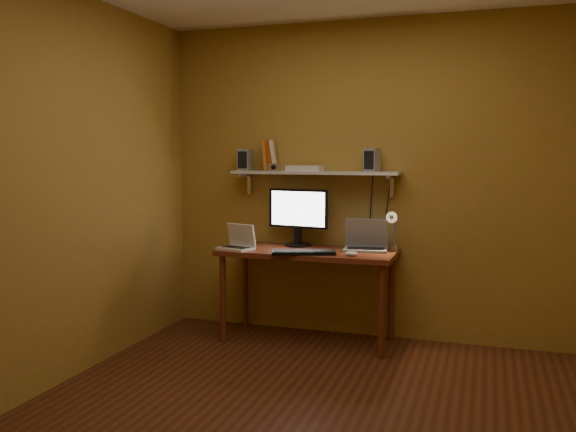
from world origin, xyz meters
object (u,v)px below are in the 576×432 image
(keyboard, at_px, (304,252))
(desk_lamp, at_px, (393,225))
(netbook, at_px, (238,242))
(desk, at_px, (308,260))
(shelf_camera, at_px, (274,167))
(laptop, at_px, (366,242))
(speaker_left, at_px, (245,160))
(speaker_right, at_px, (372,160))
(wall_shelf, at_px, (315,173))
(mouse, at_px, (351,254))
(router, at_px, (305,168))
(monitor, at_px, (298,214))

(keyboard, bearing_deg, desk_lamp, 9.00)
(netbook, height_order, keyboard, netbook)
(desk, relative_size, keyboard, 2.88)
(shelf_camera, bearing_deg, laptop, 0.31)
(netbook, height_order, speaker_left, speaker_left)
(keyboard, relative_size, speaker_right, 2.63)
(desk, relative_size, wall_shelf, 1.00)
(speaker_right, relative_size, shelf_camera, 1.73)
(laptop, relative_size, mouse, 3.69)
(desk, xyz_separation_m, wall_shelf, (0.00, 0.19, 0.69))
(desk, xyz_separation_m, netbook, (-0.54, -0.14, 0.14))
(desk, bearing_deg, keyboard, -82.55)
(shelf_camera, relative_size, router, 0.38)
(netbook, relative_size, mouse, 3.15)
(mouse, xyz_separation_m, speaker_right, (0.07, 0.39, 0.70))
(desk_lamp, distance_m, speaker_left, 1.38)
(mouse, relative_size, desk_lamp, 0.27)
(wall_shelf, bearing_deg, speaker_right, 1.06)
(desk, xyz_separation_m, speaker_left, (-0.62, 0.20, 0.80))
(wall_shelf, height_order, speaker_left, speaker_left)
(wall_shelf, xyz_separation_m, desk_lamp, (0.66, -0.07, -0.40))
(laptop, distance_m, speaker_left, 1.25)
(netbook, relative_size, speaker_left, 1.72)
(netbook, bearing_deg, speaker_right, 36.17)
(speaker_left, bearing_deg, desk, -16.28)
(laptop, xyz_separation_m, router, (-0.53, 0.06, 0.58))
(wall_shelf, bearing_deg, speaker_left, 179.60)
(mouse, height_order, shelf_camera, shelf_camera)
(wall_shelf, relative_size, netbook, 4.47)
(mouse, height_order, speaker_right, speaker_right)
(monitor, height_order, desk_lamp, monitor)
(netbook, xyz_separation_m, speaker_left, (-0.08, 0.34, 0.66))
(laptop, bearing_deg, wall_shelf, 164.96)
(keyboard, height_order, desk_lamp, desk_lamp)
(laptop, relative_size, keyboard, 0.76)
(laptop, xyz_separation_m, speaker_left, (-1.07, 0.07, 0.65))
(desk, relative_size, speaker_left, 7.68)
(netbook, distance_m, speaker_right, 1.26)
(keyboard, bearing_deg, speaker_right, 23.97)
(netbook, xyz_separation_m, desk_lamp, (1.20, 0.27, 0.15))
(wall_shelf, distance_m, mouse, 0.81)
(laptop, distance_m, desk_lamp, 0.26)
(desk_lamp, xyz_separation_m, shelf_camera, (-0.99, -0.00, 0.45))
(desk_lamp, distance_m, router, 0.86)
(speaker_left, bearing_deg, desk_lamp, -1.80)
(keyboard, distance_m, router, 0.75)
(speaker_right, bearing_deg, desk, -140.51)
(desk, distance_m, netbook, 0.58)
(keyboard, height_order, router, router)
(desk, relative_size, laptop, 3.81)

